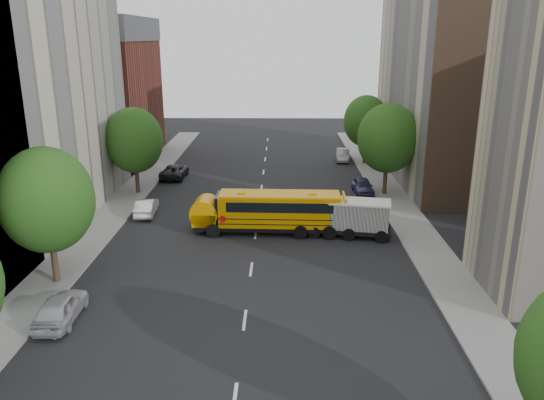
{
  "coord_description": "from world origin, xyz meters",
  "views": [
    {
      "loc": [
        1.73,
        -31.35,
        13.49
      ],
      "look_at": [
        1.2,
        2.0,
        3.16
      ],
      "focal_mm": 35.0,
      "sensor_mm": 36.0,
      "label": 1
    }
  ],
  "objects_px": {
    "street_tree_1": "(47,200)",
    "parked_car_2": "(174,171)",
    "street_tree_5": "(366,121)",
    "parked_car_0": "(61,308)",
    "parked_car_1": "(146,207)",
    "parked_car_4": "(363,186)",
    "parked_car_5": "(343,155)",
    "street_tree_2": "(134,140)",
    "street_tree_4": "(388,138)",
    "safari_truck": "(348,217)",
    "school_bus": "(268,210)"
  },
  "relations": [
    {
      "from": "street_tree_2",
      "to": "parked_car_2",
      "type": "xyz_separation_m",
      "value": [
        2.2,
        5.63,
        -4.16
      ]
    },
    {
      "from": "street_tree_1",
      "to": "street_tree_2",
      "type": "xyz_separation_m",
      "value": [
        0.0,
        18.0,
        -0.12
      ]
    },
    {
      "from": "street_tree_4",
      "to": "parked_car_2",
      "type": "distance_m",
      "value": 21.05
    },
    {
      "from": "street_tree_2",
      "to": "school_bus",
      "type": "bearing_deg",
      "value": -38.86
    },
    {
      "from": "parked_car_0",
      "to": "parked_car_5",
      "type": "bearing_deg",
      "value": -118.23
    },
    {
      "from": "street_tree_5",
      "to": "parked_car_2",
      "type": "height_order",
      "value": "street_tree_5"
    },
    {
      "from": "parked_car_4",
      "to": "street_tree_2",
      "type": "bearing_deg",
      "value": 179.18
    },
    {
      "from": "safari_truck",
      "to": "parked_car_5",
      "type": "xyz_separation_m",
      "value": [
        2.27,
        23.57,
        -0.7
      ]
    },
    {
      "from": "street_tree_1",
      "to": "parked_car_2",
      "type": "height_order",
      "value": "street_tree_1"
    },
    {
      "from": "school_bus",
      "to": "parked_car_1",
      "type": "relative_size",
      "value": 2.72
    },
    {
      "from": "parked_car_2",
      "to": "parked_car_4",
      "type": "relative_size",
      "value": 1.22
    },
    {
      "from": "school_bus",
      "to": "street_tree_2",
      "type": "bearing_deg",
      "value": 142.72
    },
    {
      "from": "street_tree_1",
      "to": "street_tree_5",
      "type": "bearing_deg",
      "value": 53.75
    },
    {
      "from": "parked_car_0",
      "to": "street_tree_2",
      "type": "bearing_deg",
      "value": -86.6
    },
    {
      "from": "safari_truck",
      "to": "parked_car_0",
      "type": "relative_size",
      "value": 1.51
    },
    {
      "from": "street_tree_1",
      "to": "parked_car_1",
      "type": "distance_m",
      "value": 13.06
    },
    {
      "from": "street_tree_5",
      "to": "street_tree_2",
      "type": "bearing_deg",
      "value": -151.39
    },
    {
      "from": "street_tree_5",
      "to": "parked_car_2",
      "type": "bearing_deg",
      "value": -162.18
    },
    {
      "from": "parked_car_1",
      "to": "parked_car_5",
      "type": "relative_size",
      "value": 0.97
    },
    {
      "from": "street_tree_5",
      "to": "parked_car_4",
      "type": "distance_m",
      "value": 12.38
    },
    {
      "from": "street_tree_1",
      "to": "safari_truck",
      "type": "bearing_deg",
      "value": 24.13
    },
    {
      "from": "street_tree_1",
      "to": "street_tree_4",
      "type": "distance_m",
      "value": 28.43
    },
    {
      "from": "street_tree_5",
      "to": "parked_car_0",
      "type": "relative_size",
      "value": 1.8
    },
    {
      "from": "street_tree_4",
      "to": "parked_car_2",
      "type": "relative_size",
      "value": 1.68
    },
    {
      "from": "street_tree_4",
      "to": "parked_car_1",
      "type": "distance_m",
      "value": 21.12
    },
    {
      "from": "street_tree_1",
      "to": "school_bus",
      "type": "xyz_separation_m",
      "value": [
        11.9,
        8.41,
        -3.28
      ]
    },
    {
      "from": "safari_truck",
      "to": "parked_car_1",
      "type": "distance_m",
      "value": 15.93
    },
    {
      "from": "street_tree_1",
      "to": "parked_car_5",
      "type": "relative_size",
      "value": 1.95
    },
    {
      "from": "street_tree_5",
      "to": "parked_car_0",
      "type": "height_order",
      "value": "street_tree_5"
    },
    {
      "from": "parked_car_2",
      "to": "parked_car_4",
      "type": "distance_m",
      "value": 18.67
    },
    {
      "from": "parked_car_1",
      "to": "school_bus",
      "type": "bearing_deg",
      "value": 154.69
    },
    {
      "from": "street_tree_2",
      "to": "parked_car_4",
      "type": "height_order",
      "value": "street_tree_2"
    },
    {
      "from": "parked_car_4",
      "to": "parked_car_5",
      "type": "bearing_deg",
      "value": 89.41
    },
    {
      "from": "street_tree_2",
      "to": "school_bus",
      "type": "relative_size",
      "value": 0.72
    },
    {
      "from": "street_tree_5",
      "to": "school_bus",
      "type": "distance_m",
      "value": 24.03
    },
    {
      "from": "safari_truck",
      "to": "parked_car_2",
      "type": "bearing_deg",
      "value": 144.37
    },
    {
      "from": "parked_car_1",
      "to": "parked_car_2",
      "type": "xyz_separation_m",
      "value": [
        0.0,
        11.5,
        0.02
      ]
    },
    {
      "from": "safari_truck",
      "to": "parked_car_4",
      "type": "distance_m",
      "value": 10.93
    },
    {
      "from": "parked_car_0",
      "to": "parked_car_5",
      "type": "distance_m",
      "value": 39.84
    },
    {
      "from": "safari_truck",
      "to": "parked_car_2",
      "type": "xyz_separation_m",
      "value": [
        -15.33,
        15.78,
        -0.7
      ]
    },
    {
      "from": "street_tree_4",
      "to": "parked_car_2",
      "type": "height_order",
      "value": "street_tree_4"
    },
    {
      "from": "parked_car_1",
      "to": "parked_car_5",
      "type": "bearing_deg",
      "value": -136.71
    },
    {
      "from": "street_tree_4",
      "to": "parked_car_5",
      "type": "bearing_deg",
      "value": 99.31
    },
    {
      "from": "parked_car_0",
      "to": "parked_car_1",
      "type": "height_order",
      "value": "parked_car_0"
    },
    {
      "from": "parked_car_1",
      "to": "parked_car_2",
      "type": "bearing_deg",
      "value": -94.34
    },
    {
      "from": "street_tree_4",
      "to": "parked_car_0",
      "type": "distance_m",
      "value": 30.23
    },
    {
      "from": "street_tree_5",
      "to": "parked_car_4",
      "type": "xyz_separation_m",
      "value": [
        -1.86,
        -11.56,
        -4.03
      ]
    },
    {
      "from": "street_tree_5",
      "to": "parked_car_2",
      "type": "xyz_separation_m",
      "value": [
        -19.8,
        -6.37,
        -4.03
      ]
    },
    {
      "from": "street_tree_1",
      "to": "street_tree_4",
      "type": "xyz_separation_m",
      "value": [
        22.0,
        18.0,
        0.12
      ]
    },
    {
      "from": "parked_car_5",
      "to": "safari_truck",
      "type": "bearing_deg",
      "value": -90.16
    }
  ]
}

